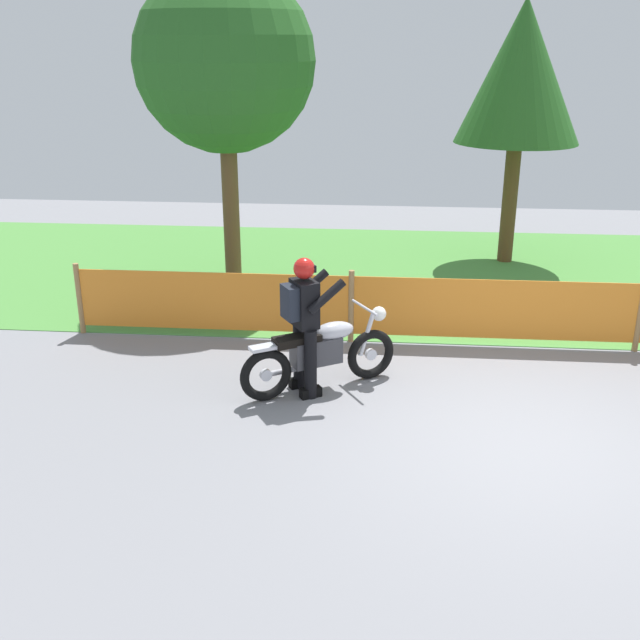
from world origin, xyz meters
TOP-DOWN VIEW (x-y plane):
  - ground at (0.00, 0.00)m, footprint 24.00×24.00m
  - grass_verge at (0.00, 5.99)m, footprint 24.00×6.68m
  - barrier_fence at (0.00, 2.66)m, footprint 11.84×0.08m
  - tree_leftmost at (-4.15, 5.22)m, footprint 2.92×2.92m
  - tree_near_left at (0.81, 7.05)m, footprint 2.25×2.25m
  - motorcycle_lead at (-2.25, 1.10)m, footprint 1.83×1.16m
  - rider_lead at (-2.44, 0.98)m, footprint 0.79×0.71m

SIDE VIEW (x-z plane):
  - ground at x=0.00m, z-range -0.02..0.00m
  - grass_verge at x=0.00m, z-range 0.00..0.01m
  - motorcycle_lead at x=-2.25m, z-range -0.01..0.96m
  - barrier_fence at x=0.00m, z-range 0.02..1.07m
  - rider_lead at x=-2.44m, z-range 0.11..1.80m
  - tree_near_left at x=0.81m, z-range 1.09..5.85m
  - tree_leftmost at x=-4.15m, z-range 1.11..6.28m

